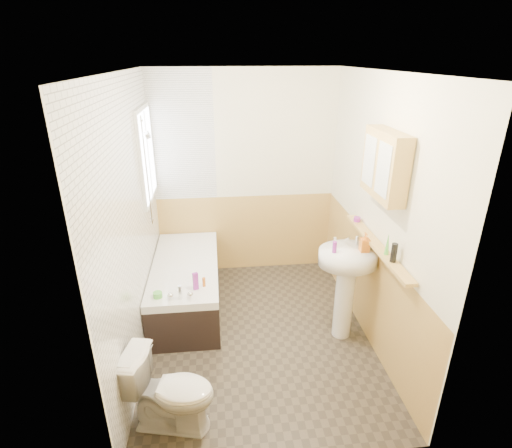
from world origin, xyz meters
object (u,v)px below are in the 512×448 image
object	(u,v)px
sink	(346,276)
pine_shelf	(376,245)
bathtub	(186,284)
toilet	(171,391)
medicine_cabinet	(385,165)

from	to	relation	value
sink	pine_shelf	size ratio (longest dim) A/B	0.78
bathtub	toilet	distance (m)	1.59
bathtub	medicine_cabinet	bearing A→B (deg)	-25.38
toilet	pine_shelf	distance (m)	2.09
medicine_cabinet	toilet	bearing A→B (deg)	-156.80
pine_shelf	toilet	bearing A→B (deg)	-156.60
toilet	pine_shelf	world-z (taller)	pine_shelf
sink	medicine_cabinet	world-z (taller)	medicine_cabinet
pine_shelf	medicine_cabinet	distance (m)	0.74
toilet	medicine_cabinet	world-z (taller)	medicine_cabinet
bathtub	sink	xyz separation A→B (m)	(1.57, -0.68, 0.40)
toilet	medicine_cabinet	size ratio (longest dim) A/B	1.09
bathtub	pine_shelf	world-z (taller)	pine_shelf
sink	medicine_cabinet	bearing A→B (deg)	-36.45
toilet	bathtub	bearing A→B (deg)	12.11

